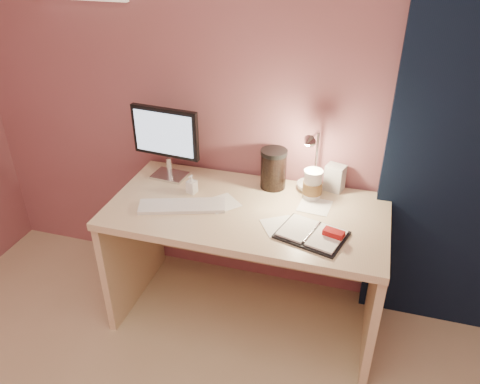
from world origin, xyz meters
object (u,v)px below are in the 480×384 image
(desk_lamp, at_px, (318,158))
(lotion_bottle, at_px, (192,184))
(dark_jar, at_px, (273,171))
(monitor, at_px, (166,137))
(keyboard, at_px, (182,206))
(bowl, at_px, (310,187))
(product_box, at_px, (335,178))
(planner, at_px, (314,234))
(coffee_cup, at_px, (312,185))
(desk, at_px, (250,236))

(desk_lamp, bearing_deg, lotion_bottle, -153.21)
(desk_lamp, bearing_deg, dark_jar, -174.12)
(monitor, xyz_separation_m, keyboard, (0.19, -0.28, -0.24))
(monitor, xyz_separation_m, bowl, (0.78, 0.07, -0.22))
(bowl, relative_size, product_box, 0.96)
(monitor, height_order, planner, monitor)
(planner, bearing_deg, coffee_cup, 116.04)
(desk, height_order, lotion_bottle, lotion_bottle)
(keyboard, height_order, dark_jar, dark_jar)
(bowl, xyz_separation_m, dark_jar, (-0.20, -0.02, 0.08))
(planner, xyz_separation_m, product_box, (0.04, 0.45, 0.06))
(planner, relative_size, product_box, 2.42)
(planner, xyz_separation_m, bowl, (-0.08, 0.41, 0.01))
(dark_jar, distance_m, desk_lamp, 0.27)
(keyboard, bearing_deg, bowl, 12.01)
(planner, height_order, bowl, planner)
(desk, height_order, desk_lamp, desk_lamp)
(monitor, bearing_deg, dark_jar, 10.61)
(dark_jar, relative_size, product_box, 1.35)
(bowl, distance_m, desk_lamp, 0.21)
(product_box, bearing_deg, keyboard, -134.72)
(desk, bearing_deg, planner, -31.23)
(dark_jar, bearing_deg, desk, -113.14)
(dark_jar, height_order, product_box, dark_jar)
(desk, bearing_deg, bowl, 35.21)
(keyboard, height_order, planner, planner)
(coffee_cup, xyz_separation_m, dark_jar, (-0.22, 0.06, 0.02))
(coffee_cup, bearing_deg, planner, -79.66)
(coffee_cup, height_order, product_box, coffee_cup)
(monitor, height_order, coffee_cup, monitor)
(monitor, distance_m, desk_lamp, 0.82)
(desk, relative_size, dark_jar, 7.19)
(planner, distance_m, dark_jar, 0.49)
(product_box, bearing_deg, dark_jar, -153.16)
(coffee_cup, distance_m, dark_jar, 0.23)
(keyboard, bearing_deg, coffee_cup, 5.56)
(planner, relative_size, desk_lamp, 0.99)
(desk, xyz_separation_m, planner, (0.36, -0.22, 0.24))
(coffee_cup, bearing_deg, keyboard, -155.74)
(coffee_cup, distance_m, product_box, 0.16)
(lotion_bottle, bearing_deg, coffee_cup, 11.43)
(lotion_bottle, height_order, desk_lamp, desk_lamp)
(bowl, bearing_deg, monitor, -174.98)
(dark_jar, xyz_separation_m, product_box, (0.32, 0.06, -0.03))
(coffee_cup, bearing_deg, bowl, 107.01)
(coffee_cup, xyz_separation_m, bowl, (-0.02, 0.07, -0.05))
(planner, distance_m, product_box, 0.46)
(monitor, xyz_separation_m, desk_lamp, (0.82, 0.02, -0.03))
(lotion_bottle, bearing_deg, monitor, 144.95)
(coffee_cup, bearing_deg, lotion_bottle, -168.57)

